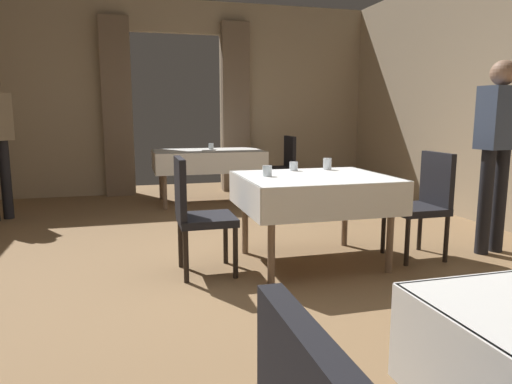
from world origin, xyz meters
name	(u,v)px	position (x,y,z in m)	size (l,w,h in m)	color
ground	(237,275)	(0.00, 0.00, 0.00)	(10.08, 10.08, 0.00)	olive
wall_back	(177,97)	(0.00, 4.18, 1.52)	(6.40, 0.27, 3.00)	tan
dining_table_mid	(314,187)	(0.70, 0.16, 0.66)	(1.23, 1.05, 0.75)	#7A604C
dining_table_far	(208,157)	(0.30, 3.13, 0.66)	(1.52, 0.93, 0.75)	#7A604C
chair_mid_right	(424,200)	(1.70, 0.05, 0.52)	(0.44, 0.44, 0.93)	black
chair_mid_left	(196,210)	(-0.30, 0.13, 0.52)	(0.45, 0.44, 0.93)	black
chair_far_right	(282,164)	(1.45, 3.23, 0.52)	(0.44, 0.44, 0.93)	black
glass_mid_a	(267,171)	(0.31, 0.22, 0.79)	(0.08, 0.08, 0.09)	silver
glass_mid_b	(294,166)	(0.65, 0.53, 0.79)	(0.08, 0.08, 0.08)	silver
glass_mid_c	(327,164)	(0.98, 0.52, 0.80)	(0.08, 0.08, 0.11)	silver
glass_far_a	(211,146)	(0.38, 3.30, 0.79)	(0.07, 0.07, 0.09)	silver
plate_far_b	(209,151)	(0.28, 2.95, 0.76)	(0.19, 0.19, 0.01)	white
person_diner_standing_aside	(497,141)	(2.38, 0.00, 1.02)	(0.39, 0.27, 1.72)	black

